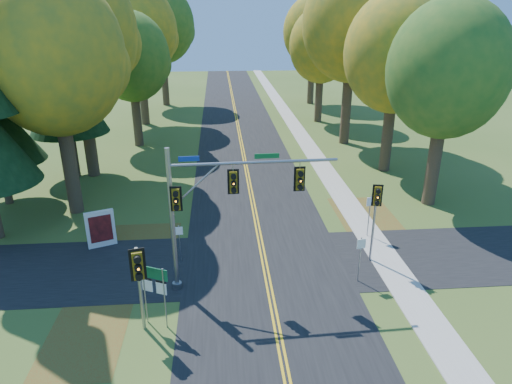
{
  "coord_description": "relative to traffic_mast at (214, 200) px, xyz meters",
  "views": [
    {
      "loc": [
        -2.07,
        -17.89,
        11.84
      ],
      "look_at": [
        -0.29,
        3.63,
        3.2
      ],
      "focal_mm": 32.0,
      "sensor_mm": 36.0,
      "label": 1
    }
  ],
  "objects": [
    {
      "name": "info_kiosk",
      "position": [
        -6.11,
        4.32,
        -3.26
      ],
      "size": [
        1.46,
        0.74,
        2.06
      ],
      "rotation": [
        0.0,
        0.0,
        0.38
      ],
      "color": "silver",
      "rests_on": "ground"
    },
    {
      "name": "route_sign_cluster",
      "position": [
        -2.4,
        -2.58,
        -2.38
      ],
      "size": [
        1.16,
        0.56,
        2.7
      ],
      "rotation": [
        0.0,
        0.0,
        -0.44
      ],
      "color": "gray",
      "rests_on": "ground"
    },
    {
      "name": "ped_signal_pole",
      "position": [
        -2.84,
        -3.02,
        -1.5
      ],
      "size": [
        0.58,
        0.69,
        3.74
      ],
      "rotation": [
        0.0,
        0.0,
        0.22
      ],
      "color": "#94989C",
      "rests_on": "ground"
    },
    {
      "name": "road_cross",
      "position": [
        2.39,
        1.88,
        -4.27
      ],
      "size": [
        60.0,
        6.0,
        0.02
      ],
      "primitive_type": "cube",
      "color": "black",
      "rests_on": "ground"
    },
    {
      "name": "leaf_patch_w_near",
      "position": [
        -4.11,
        3.88,
        -4.28
      ],
      "size": [
        4.0,
        6.0,
        0.0
      ],
      "primitive_type": "cube",
      "color": "brown",
      "rests_on": "ground"
    },
    {
      "name": "tree_w_b",
      "position": [
        -9.33,
        16.16,
        6.08
      ],
      "size": [
        8.6,
        8.6,
        15.38
      ],
      "color": "#38281C",
      "rests_on": "ground"
    },
    {
      "name": "ground",
      "position": [
        2.39,
        -0.12,
        -4.28
      ],
      "size": [
        160.0,
        160.0,
        0.0
      ],
      "primitive_type": "plane",
      "color": "#364F1C",
      "rests_on": "ground"
    },
    {
      "name": "centerline_right",
      "position": [
        2.49,
        -0.12,
        -4.26
      ],
      "size": [
        0.1,
        160.0,
        0.01
      ],
      "primitive_type": "cube",
      "color": "gold",
      "rests_on": "road_main"
    },
    {
      "name": "reg_sign_e_north",
      "position": [
        8.44,
        4.27,
        -2.59
      ],
      "size": [
        0.47,
        0.15,
        2.48
      ],
      "rotation": [
        0.0,
        0.0,
        0.24
      ],
      "color": "gray",
      "rests_on": "ground"
    },
    {
      "name": "leaf_patch_w_far",
      "position": [
        -5.11,
        -3.12,
        -4.28
      ],
      "size": [
        3.0,
        5.0,
        0.0
      ],
      "primitive_type": "cube",
      "color": "brown",
      "rests_on": "ground"
    },
    {
      "name": "sidewalk_east",
      "position": [
        8.59,
        -0.12,
        -4.25
      ],
      "size": [
        1.6,
        160.0,
        0.06
      ],
      "primitive_type": "cube",
      "color": "#9E998E",
      "rests_on": "ground"
    },
    {
      "name": "tree_w_c",
      "position": [
        -7.15,
        24.35,
        3.66
      ],
      "size": [
        6.8,
        6.8,
        11.91
      ],
      "color": "#38281C",
      "rests_on": "ground"
    },
    {
      "name": "tree_w_a",
      "position": [
        -8.74,
        9.26,
        5.2
      ],
      "size": [
        8.0,
        8.0,
        14.15
      ],
      "color": "#38281C",
      "rests_on": "ground"
    },
    {
      "name": "reg_sign_e_south",
      "position": [
        6.59,
        -0.16,
        -2.71
      ],
      "size": [
        0.43,
        0.13,
        2.3
      ],
      "rotation": [
        0.0,
        0.0,
        0.23
      ],
      "color": "gray",
      "rests_on": "ground"
    },
    {
      "name": "tree_w_d",
      "position": [
        -7.73,
        33.06,
        5.5
      ],
      "size": [
        8.2,
        8.2,
        14.56
      ],
      "color": "#38281C",
      "rests_on": "ground"
    },
    {
      "name": "reg_sign_w",
      "position": [
        -1.81,
        2.31,
        -2.89
      ],
      "size": [
        0.39,
        0.07,
        2.03
      ],
      "rotation": [
        0.0,
        0.0,
        0.05
      ],
      "color": "gray",
      "rests_on": "ground"
    },
    {
      "name": "leaf_patch_e",
      "position": [
        9.19,
        5.88,
        -4.28
      ],
      "size": [
        3.5,
        8.0,
        0.0
      ],
      "primitive_type": "cube",
      "color": "brown",
      "rests_on": "ground"
    },
    {
      "name": "pine_c",
      "position": [
        -10.61,
        15.88,
        5.41
      ],
      "size": [
        5.6,
        5.6,
        20.56
      ],
      "color": "#38281C",
      "rests_on": "ground"
    },
    {
      "name": "tree_e_c",
      "position": [
        12.27,
        23.57,
        6.38
      ],
      "size": [
        8.8,
        8.8,
        15.79
      ],
      "color": "#38281C",
      "rests_on": "ground"
    },
    {
      "name": "traffic_mast",
      "position": [
        0.0,
        0.0,
        0.0
      ],
      "size": [
        7.34,
        0.79,
        6.66
      ],
      "rotation": [
        0.0,
        0.0,
        0.04
      ],
      "color": "gray",
      "rests_on": "ground"
    },
    {
      "name": "tree_e_b",
      "position": [
        13.36,
        15.45,
        4.62
      ],
      "size": [
        7.6,
        7.6,
        13.33
      ],
      "color": "#38281C",
      "rests_on": "ground"
    },
    {
      "name": "tree_e_a",
      "position": [
        13.96,
        8.65,
        4.25
      ],
      "size": [
        7.2,
        7.2,
        12.73
      ],
      "color": "#38281C",
      "rests_on": "ground"
    },
    {
      "name": "tree_e_d",
      "position": [
        11.65,
        32.75,
        3.96
      ],
      "size": [
        7.0,
        7.0,
        12.32
      ],
      "color": "#38281C",
      "rests_on": "ground"
    },
    {
      "name": "centerline_left",
      "position": [
        2.29,
        -0.12,
        -4.26
      ],
      "size": [
        0.1,
        160.0,
        0.01
      ],
      "primitive_type": "cube",
      "color": "gold",
      "rests_on": "road_main"
    },
    {
      "name": "tree_w_e",
      "position": [
        -6.53,
        43.96,
        5.79
      ],
      "size": [
        8.4,
        8.4,
        14.97
      ],
      "color": "#38281C",
      "rests_on": "ground"
    },
    {
      "name": "east_signal_pole",
      "position": [
        7.72,
        1.5,
        -1.1
      ],
      "size": [
        0.48,
        0.56,
        4.2
      ],
      "rotation": [
        0.0,
        0.0,
        -0.23
      ],
      "color": "gray",
      "rests_on": "ground"
    },
    {
      "name": "tree_e_e",
      "position": [
        12.86,
        43.46,
        4.91
      ],
      "size": [
        7.8,
        7.8,
        13.74
      ],
      "color": "#38281C",
      "rests_on": "ground"
    },
    {
      "name": "road_main",
      "position": [
        2.39,
        -0.12,
        -4.27
      ],
      "size": [
        8.0,
        160.0,
        0.02
      ],
      "primitive_type": "cube",
      "color": "black",
      "rests_on": "ground"
    }
  ]
}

